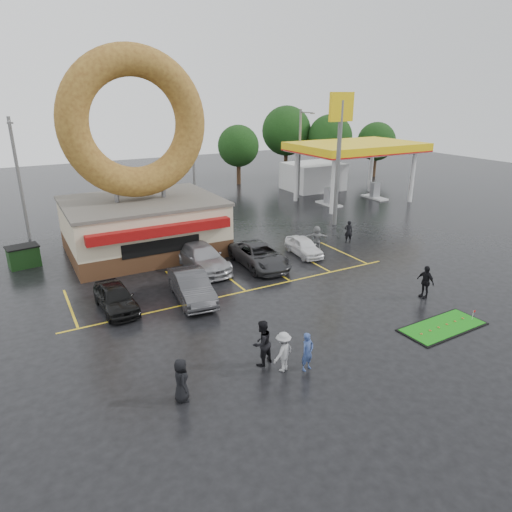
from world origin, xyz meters
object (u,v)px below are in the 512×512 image
streetlight_mid (194,162)px  gas_station (336,161)px  streetlight_right (300,152)px  person_cameraman (425,282)px  putting_green (443,327)px  donut_shop (140,188)px  car_white (304,246)px  car_grey (259,256)px  streetlight_left (19,177)px  car_dgrey (191,286)px  shell_sign (340,135)px  dumpster (24,257)px  person_blue (307,352)px  car_silver (202,257)px  car_black (116,297)px

streetlight_mid → gas_station: bearing=0.1°
streetlight_right → streetlight_mid: bearing=-175.2°
person_cameraman → putting_green: 3.56m
donut_shop → putting_green: (9.30, -17.84, -4.43)m
car_white → car_grey: bearing=-167.3°
gas_station → streetlight_left: bearing=-178.0°
car_white → car_dgrey: bearing=-156.2°
shell_sign → dumpster: shell_sign is taller
car_white → person_cameraman: size_ratio=1.99×
streetlight_left → person_cameraman: streetlight_left is taller
donut_shop → dumpster: (-7.67, 0.74, -3.81)m
streetlight_mid → dumpster: (-14.67, -7.20, -4.13)m
streetlight_mid → car_white: (2.34, -14.01, -4.17)m
car_white → dumpster: dumpster is taller
gas_station → streetlight_mid: streetlight_mid is taller
streetlight_left → car_dgrey: streetlight_left is taller
car_dgrey → putting_green: bearing=-36.9°
streetlight_right → dumpster: (-26.67, -8.20, -4.13)m
car_white → person_blue: 13.87m
gas_station → dumpster: bearing=-166.7°
car_white → car_silver: bearing=178.9°
gas_station → car_black: size_ratio=3.37×
gas_station → putting_green: size_ratio=3.06×
dumpster → car_black: bearing=-76.5°
person_blue → car_grey: bearing=56.1°
streetlight_left → car_white: (16.34, -13.01, -4.17)m
donut_shop → car_grey: donut_shop is taller
gas_station → car_silver: gas_station is taller
car_grey → person_cameraman: 10.13m
car_white → person_blue: size_ratio=2.22×
car_silver → streetlight_right: bearing=37.8°
streetlight_right → car_dgrey: bearing=-136.5°
gas_station → putting_green: gas_station is taller
donut_shop → putting_green: bearing=-62.5°
donut_shop → person_cameraman: (11.19, -14.95, -3.55)m
car_grey → putting_green: car_grey is taller
streetlight_mid → streetlight_right: 12.04m
shell_sign → putting_green: bearing=-111.7°
donut_shop → car_grey: (5.59, -6.52, -3.74)m
gas_station → car_white: (-13.66, -14.03, -3.08)m
car_white → dumpster: (-17.01, 6.81, 0.03)m
streetlight_left → car_black: (3.09, -15.36, -4.09)m
shell_sign → putting_green: 19.58m
streetlight_right → car_black: (-22.91, -17.36, -4.09)m
putting_green → streetlight_mid: bearing=95.1°
car_silver → person_blue: (-0.57, -12.39, 0.04)m
car_black → streetlight_mid: bearing=53.7°
donut_shop → car_silver: donut_shop is taller
car_black → person_blue: person_blue is taller
car_silver → dumpster: size_ratio=2.98×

